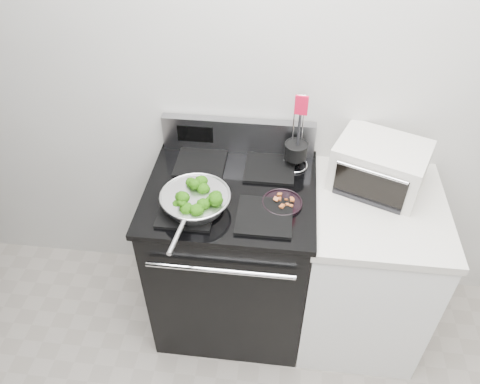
# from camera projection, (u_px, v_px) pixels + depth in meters

# --- Properties ---
(back_wall) EXTENTS (4.00, 0.02, 2.70)m
(back_wall) POSITION_uv_depth(u_px,v_px,m) (304.00, 79.00, 2.12)
(back_wall) COLOR beige
(back_wall) RESTS_ON ground
(gas_range) EXTENTS (0.79, 0.69, 1.13)m
(gas_range) POSITION_uv_depth(u_px,v_px,m) (232.00, 254.00, 2.47)
(gas_range) COLOR black
(gas_range) RESTS_ON floor
(counter) EXTENTS (0.62, 0.68, 0.92)m
(counter) POSITION_uv_depth(u_px,v_px,m) (362.00, 270.00, 2.43)
(counter) COLOR white
(counter) RESTS_ON floor
(skillet) EXTENTS (0.31, 0.49, 0.07)m
(skillet) POSITION_uv_depth(u_px,v_px,m) (195.00, 200.00, 2.03)
(skillet) COLOR silver
(skillet) RESTS_ON gas_range
(broccoli_pile) EXTENTS (0.24, 0.24, 0.08)m
(broccoli_pile) POSITION_uv_depth(u_px,v_px,m) (195.00, 197.00, 2.02)
(broccoli_pile) COLOR black
(broccoli_pile) RESTS_ON skillet
(bacon_plate) EXTENTS (0.18, 0.18, 0.04)m
(bacon_plate) POSITION_uv_depth(u_px,v_px,m) (282.00, 201.00, 2.07)
(bacon_plate) COLOR black
(bacon_plate) RESTS_ON gas_range
(utensil_holder) EXTENTS (0.13, 0.13, 0.40)m
(utensil_holder) POSITION_uv_depth(u_px,v_px,m) (296.00, 154.00, 2.24)
(utensil_holder) COLOR silver
(utensil_holder) RESTS_ON gas_range
(toaster_oven) EXTENTS (0.48, 0.43, 0.23)m
(toaster_oven) POSITION_uv_depth(u_px,v_px,m) (380.00, 166.00, 2.15)
(toaster_oven) COLOR beige
(toaster_oven) RESTS_ON counter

